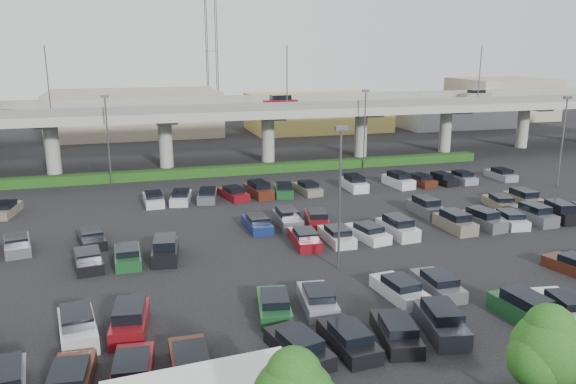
{
  "coord_description": "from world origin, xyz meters",
  "views": [
    {
      "loc": [
        -14.03,
        -43.21,
        15.3
      ],
      "look_at": [
        0.6,
        6.93,
        2.0
      ],
      "focal_mm": 35.0,
      "sensor_mm": 36.0,
      "label": 1
    }
  ],
  "objects": [
    {
      "name": "comm_tower",
      "position": [
        4.0,
        74.0,
        15.61
      ],
      "size": [
        2.4,
        2.4,
        30.0
      ],
      "color": "#48484C",
      "rests_on": "ground"
    },
    {
      "name": "light_poles",
      "position": [
        -4.13,
        2.0,
        6.24
      ],
      "size": [
        66.9,
        48.38,
        10.3
      ],
      "color": "#48484C",
      "rests_on": "ground"
    },
    {
      "name": "hedge",
      "position": [
        0.0,
        25.0,
        0.55
      ],
      "size": [
        66.0,
        1.6,
        1.1
      ],
      "primitive_type": "cube",
      "color": "#163710",
      "rests_on": "ground"
    },
    {
      "name": "distant_buildings",
      "position": [
        12.38,
        61.81,
        3.74
      ],
      "size": [
        138.0,
        24.0,
        9.0
      ],
      "color": "gray",
      "rests_on": "ground"
    },
    {
      "name": "tree_row",
      "position": [
        0.7,
        -26.53,
        3.52
      ],
      "size": [
        65.07,
        3.66,
        5.94
      ],
      "color": "#332316",
      "rests_on": "ground"
    },
    {
      "name": "ground",
      "position": [
        0.0,
        0.0,
        0.0
      ],
      "size": [
        280.0,
        280.0,
        0.0
      ],
      "primitive_type": "plane",
      "color": "black"
    },
    {
      "name": "overpass",
      "position": [
        -0.21,
        32.0,
        6.97
      ],
      "size": [
        150.0,
        13.0,
        15.8
      ],
      "color": "#9A9991",
      "rests_on": "ground"
    },
    {
      "name": "parked_cars",
      "position": [
        1.08,
        -4.46,
        0.62
      ],
      "size": [
        62.97,
        36.7,
        1.67
      ],
      "color": "slate",
      "rests_on": "ground"
    }
  ]
}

